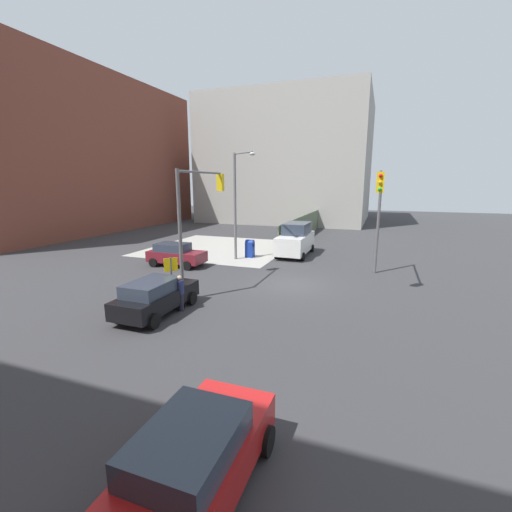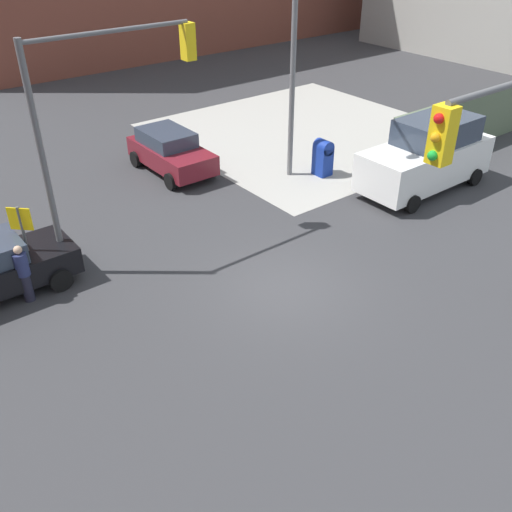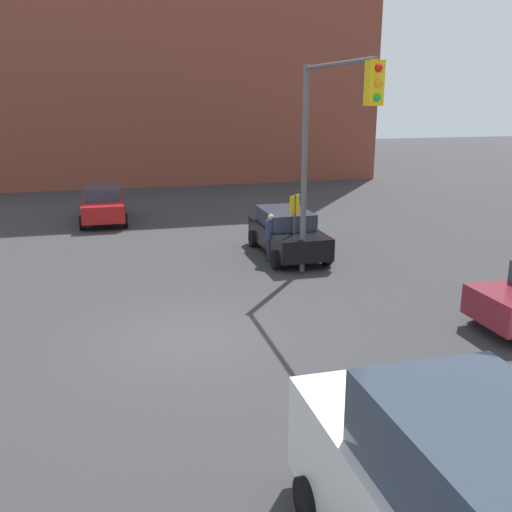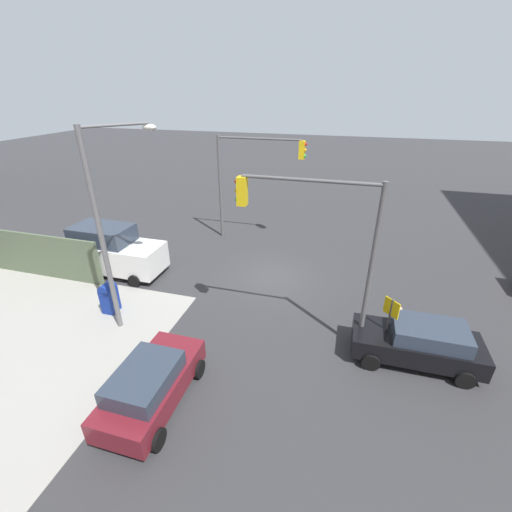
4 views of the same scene
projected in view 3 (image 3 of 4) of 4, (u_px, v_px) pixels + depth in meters
name	position (u px, v px, depth m)	size (l,w,h in m)	color
ground_plane	(186.00, 339.00, 13.53)	(120.00, 120.00, 0.00)	#333335
building_brick_west	(154.00, 8.00, 40.82)	(16.00, 28.00, 23.38)	brown
traffic_signal_nw_corner	(328.00, 132.00, 15.85)	(4.95, 0.36, 6.50)	#59595B
warning_sign_two_way	(294.00, 217.00, 19.23)	(0.48, 0.48, 2.40)	#4C4C4C
coupe_red	(103.00, 204.00, 25.92)	(3.94, 2.02, 1.62)	#B21919
coupe_black	(287.00, 232.00, 20.52)	(4.44, 2.02, 1.62)	black
pedestrian_crossing	(271.00, 237.00, 19.63)	(0.36, 0.36, 1.69)	navy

